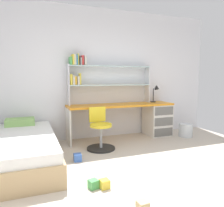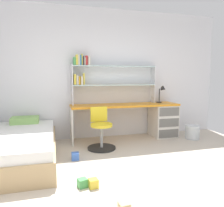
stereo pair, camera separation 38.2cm
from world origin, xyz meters
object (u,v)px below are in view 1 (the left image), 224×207
object	(u,v)px
swivel_chair	(100,133)
toy_block_blue_0	(78,158)
waste_bin	(186,130)
toy_block_yellow_1	(104,184)
toy_block_green_2	(93,184)
toy_block_natural_3	(143,206)
desk	(147,117)
bed_platform	(19,149)
desk_lamp	(157,91)
bookshelf_hutch	(98,75)

from	to	relation	value
swivel_chair	toy_block_blue_0	distance (m)	0.74
waste_bin	toy_block_blue_0	size ratio (longest dim) A/B	2.56
swivel_chair	toy_block_yellow_1	xyz separation A→B (m)	(-0.40, -1.42, -0.24)
toy_block_green_2	toy_block_natural_3	size ratio (longest dim) A/B	0.99
toy_block_natural_3	toy_block_blue_0	bearing A→B (deg)	102.04
desk	bed_platform	xyz separation A→B (m)	(-2.64, -0.75, -0.21)
swivel_chair	toy_block_natural_3	size ratio (longest dim) A/B	7.27
waste_bin	toy_block_natural_3	distance (m)	3.07
swivel_chair	toy_block_natural_3	distance (m)	2.01
toy_block_yellow_1	toy_block_natural_3	bearing A→B (deg)	-70.28
swivel_chair	toy_block_green_2	distance (m)	1.49
swivel_chair	waste_bin	distance (m)	2.05
desk_lamp	swivel_chair	distance (m)	1.78
bookshelf_hutch	toy_block_yellow_1	size ratio (longest dim) A/B	17.23
desk	bookshelf_hutch	world-z (taller)	bookshelf_hutch
waste_bin	bed_platform	bearing A→B (deg)	-173.80
bookshelf_hutch	toy_block_natural_3	bearing A→B (deg)	-97.87
toy_block_yellow_1	toy_block_green_2	distance (m)	0.13
desk_lamp	toy_block_yellow_1	bearing A→B (deg)	-134.44
bookshelf_hutch	swivel_chair	bearing A→B (deg)	-104.03
desk_lamp	waste_bin	bearing A→B (deg)	-40.61
desk_lamp	swivel_chair	size ratio (longest dim) A/B	0.50
desk_lamp	swivel_chair	xyz separation A→B (m)	(-1.53, -0.56, -0.71)
bookshelf_hutch	toy_block_green_2	bearing A→B (deg)	-108.78
swivel_chair	bed_platform	bearing A→B (deg)	-169.78
swivel_chair	waste_bin	xyz separation A→B (m)	(2.04, 0.12, -0.15)
bookshelf_hutch	toy_block_green_2	xyz separation A→B (m)	(-0.69, -2.04, -1.32)
waste_bin	toy_block_yellow_1	world-z (taller)	waste_bin
toy_block_yellow_1	toy_block_green_2	world-z (taller)	toy_block_yellow_1
waste_bin	toy_block_yellow_1	distance (m)	2.89
toy_block_yellow_1	bed_platform	bearing A→B (deg)	129.61
desk	bookshelf_hutch	xyz separation A→B (m)	(-1.10, 0.16, 0.94)
toy_block_yellow_1	toy_block_natural_3	xyz separation A→B (m)	(0.20, -0.56, -0.00)
toy_block_blue_0	desk_lamp	bearing A→B (deg)	26.36
bookshelf_hutch	desk	bearing A→B (deg)	-8.40
toy_block_yellow_1	bookshelf_hutch	bearing A→B (deg)	74.73
bookshelf_hutch	swivel_chair	size ratio (longest dim) A/B	2.39
desk	bed_platform	distance (m)	2.75
bookshelf_hutch	bed_platform	xyz separation A→B (m)	(-1.54, -0.91, -1.15)
desk_lamp	toy_block_natural_3	bearing A→B (deg)	-124.32
toy_block_green_2	desk	bearing A→B (deg)	46.22
desk	swivel_chair	size ratio (longest dim) A/B	3.02
swivel_chair	toy_block_yellow_1	bearing A→B (deg)	-105.84
bookshelf_hutch	toy_block_blue_0	world-z (taller)	bookshelf_hutch
desk_lamp	toy_block_yellow_1	xyz separation A→B (m)	(-1.94, -1.97, -0.95)
toy_block_natural_3	bookshelf_hutch	bearing A→B (deg)	82.13
desk	desk_lamp	size ratio (longest dim) A/B	6.01
toy_block_yellow_1	swivel_chair	bearing A→B (deg)	74.16
desk	toy_block_natural_3	world-z (taller)	desk
desk_lamp	toy_block_blue_0	size ratio (longest dim) A/B	3.28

